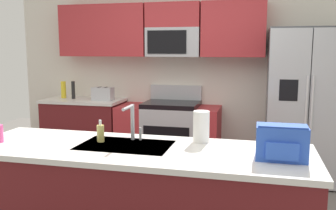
% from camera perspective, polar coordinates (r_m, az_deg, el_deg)
% --- Properties ---
extents(kitchen_wall_unit, '(5.20, 0.43, 2.60)m').
position_cam_1_polar(kitchen_wall_unit, '(5.13, 2.33, 7.19)').
color(kitchen_wall_unit, silver).
rests_on(kitchen_wall_unit, ground).
extents(back_counter, '(1.10, 0.63, 0.90)m').
position_cam_1_polar(back_counter, '(5.44, -12.70, -3.79)').
color(back_counter, maroon).
rests_on(back_counter, ground).
extents(range_oven, '(1.36, 0.61, 1.10)m').
position_cam_1_polar(range_oven, '(5.02, 0.12, -4.71)').
color(range_oven, '#B7BABF').
rests_on(range_oven, ground).
extents(refrigerator, '(0.90, 0.76, 1.85)m').
position_cam_1_polar(refrigerator, '(4.75, 20.35, -0.10)').
color(refrigerator, '#4C4F54').
rests_on(refrigerator, ground).
extents(island_counter, '(2.52, 0.82, 0.90)m').
position_cam_1_polar(island_counter, '(2.85, -4.86, -15.24)').
color(island_counter, maroon).
rests_on(island_counter, ground).
extents(toaster, '(0.28, 0.16, 0.18)m').
position_cam_1_polar(toaster, '(5.17, -10.01, 1.72)').
color(toaster, '#B7BABF').
rests_on(toaster, back_counter).
extents(pepper_mill, '(0.05, 0.05, 0.25)m').
position_cam_1_polar(pepper_mill, '(5.42, -14.40, 2.25)').
color(pepper_mill, black).
rests_on(pepper_mill, back_counter).
extents(bottle_yellow, '(0.07, 0.07, 0.24)m').
position_cam_1_polar(bottle_yellow, '(5.54, -15.81, 2.29)').
color(bottle_yellow, yellow).
rests_on(bottle_yellow, back_counter).
extents(sink_faucet, '(0.08, 0.21, 0.28)m').
position_cam_1_polar(sink_faucet, '(2.87, -5.57, -2.20)').
color(sink_faucet, '#B7BABF').
rests_on(sink_faucet, island_counter).
extents(soap_dispenser, '(0.06, 0.06, 0.17)m').
position_cam_1_polar(soap_dispenser, '(2.88, -10.36, -4.28)').
color(soap_dispenser, '#D8CC66').
rests_on(soap_dispenser, island_counter).
extents(paper_towel_roll, '(0.12, 0.12, 0.24)m').
position_cam_1_polar(paper_towel_roll, '(2.83, 5.15, -3.34)').
color(paper_towel_roll, white).
rests_on(paper_towel_roll, island_counter).
extents(backpack, '(0.32, 0.22, 0.23)m').
position_cam_1_polar(backpack, '(2.49, 17.10, -5.42)').
color(backpack, blue).
rests_on(backpack, island_counter).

